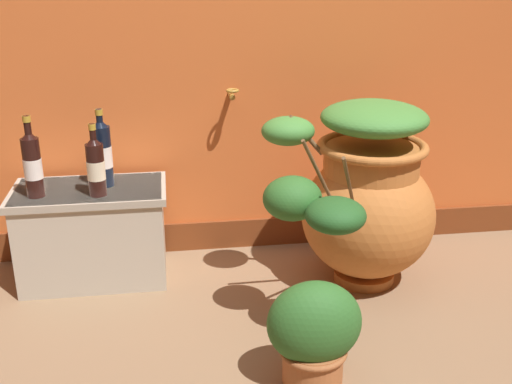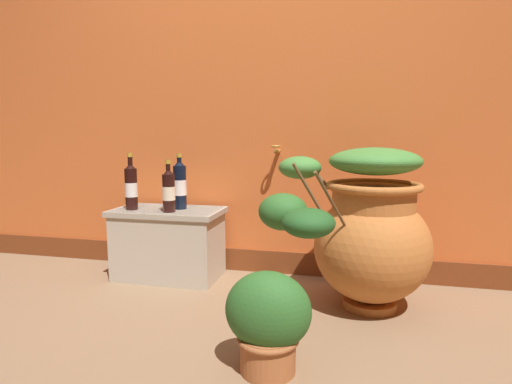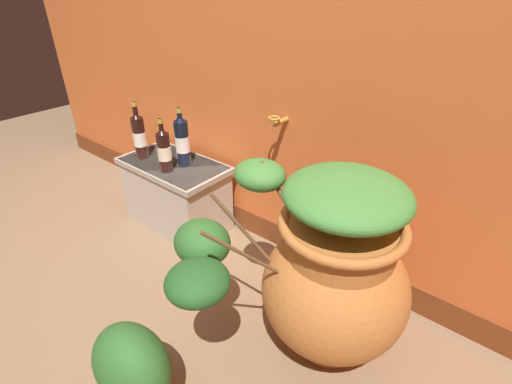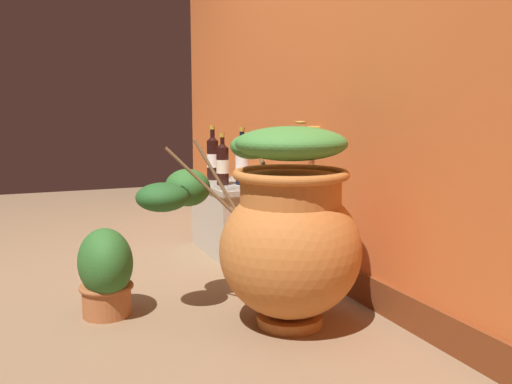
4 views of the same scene
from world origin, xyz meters
The scene contains 8 objects.
ground_plane centered at (0.00, 0.00, 0.00)m, with size 7.00×7.00×0.00m, color #896B4C.
back_wall centered at (0.00, 1.20, 1.29)m, with size 4.40×0.33×2.60m.
terracotta_urn centered at (0.52, 0.67, 0.38)m, with size 0.76×0.81×0.78m.
stone_ledge centered at (-0.60, 0.88, 0.22)m, with size 0.63×0.35×0.41m.
wine_bottle_left centered at (-0.53, 0.91, 0.56)m, with size 0.08×0.08×0.32m.
wine_bottle_middle centered at (-0.80, 0.82, 0.55)m, with size 0.07×0.07×0.33m.
wine_bottle_right centered at (-0.55, 0.80, 0.54)m, with size 0.07×0.07×0.29m.
potted_shrub centered at (0.16, 0.04, 0.19)m, with size 0.30×0.22×0.36m.
Camera 2 is at (0.42, -1.27, 0.82)m, focal length 28.40 mm.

